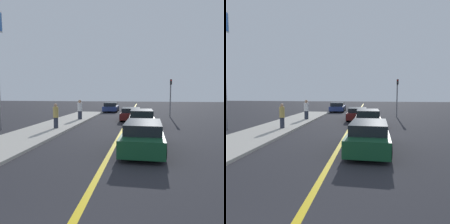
% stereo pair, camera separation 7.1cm
% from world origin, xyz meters
% --- Properties ---
extents(road_center_line, '(0.20, 60.00, 0.01)m').
position_xyz_m(road_center_line, '(0.00, 18.00, 0.00)').
color(road_center_line, gold).
rests_on(road_center_line, ground_plane).
extents(sidewalk_left, '(3.23, 25.64, 0.14)m').
position_xyz_m(sidewalk_left, '(-5.25, 12.82, 0.07)').
color(sidewalk_left, '#ADA89E').
rests_on(sidewalk_left, ground_plane).
extents(car_near_right_lane, '(2.03, 4.76, 1.32)m').
position_xyz_m(car_near_right_lane, '(1.41, 8.31, 0.65)').
color(car_near_right_lane, '#144728').
rests_on(car_near_right_lane, ground_plane).
extents(car_ahead_center, '(2.07, 4.52, 1.30)m').
position_xyz_m(car_ahead_center, '(1.30, 15.23, 0.63)').
color(car_ahead_center, black).
rests_on(car_ahead_center, ground_plane).
extents(car_far_distant, '(2.02, 3.94, 1.17)m').
position_xyz_m(car_far_distant, '(0.31, 18.91, 0.59)').
color(car_far_distant, maroon).
rests_on(car_far_distant, ground_plane).
extents(car_parked_left_lot, '(2.14, 4.52, 1.22)m').
position_xyz_m(car_parked_left_lot, '(-2.91, 27.81, 0.60)').
color(car_parked_left_lot, navy).
rests_on(car_parked_left_lot, ground_plane).
extents(pedestrian_near_curb, '(0.36, 0.36, 1.72)m').
position_xyz_m(pedestrian_near_curb, '(-4.61, 12.72, 1.00)').
color(pedestrian_near_curb, '#282D3D').
rests_on(pedestrian_near_curb, sidewalk_left).
extents(pedestrian_mid_group, '(0.44, 0.44, 1.79)m').
position_xyz_m(pedestrian_mid_group, '(-4.39, 17.87, 1.02)').
color(pedestrian_mid_group, '#282D3D').
rests_on(pedestrian_mid_group, sidewalk_left).
extents(traffic_light, '(0.18, 0.40, 3.98)m').
position_xyz_m(traffic_light, '(4.28, 22.07, 2.45)').
color(traffic_light, slate).
rests_on(traffic_light, ground_plane).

